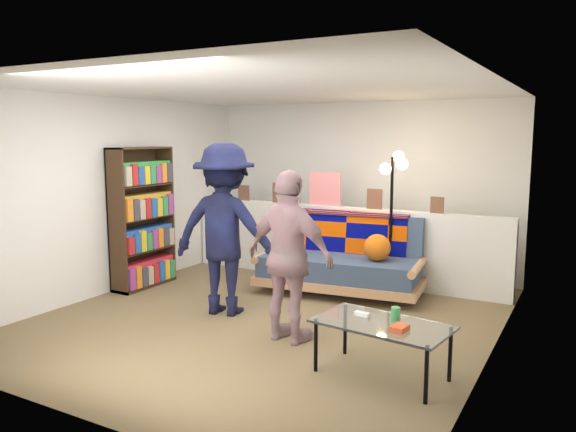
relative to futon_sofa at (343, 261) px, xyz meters
The scene contains 10 objects.
ground 1.37m from the futon_sofa, 102.62° to the right, with size 5.00×5.00×0.00m, color brown.
room_shell 1.53m from the futon_sofa, 109.50° to the right, with size 4.60×5.05×2.45m.
half_wall_ledge 0.60m from the futon_sofa, 118.96° to the left, with size 4.45×0.15×1.00m, color silver.
ledge_decor 1.06m from the futon_sofa, 135.84° to the left, with size 2.97×0.02×0.45m.
futon_sofa is the anchor object (origin of this frame).
bookshelf 2.60m from the futon_sofa, 157.59° to the right, with size 0.30×0.89×1.79m.
coffee_table 2.47m from the futon_sofa, 59.02° to the right, with size 1.14×0.72×0.56m.
floor_lamp 1.03m from the futon_sofa, 27.38° to the left, with size 0.38×0.32×1.75m.
person_left 1.66m from the futon_sofa, 120.44° to the right, with size 1.20×0.69×1.86m, color black.
person_right 1.84m from the futon_sofa, 82.62° to the right, with size 0.95×0.40×1.63m, color pink.
Camera 1 is at (2.99, -4.98, 1.94)m, focal length 35.00 mm.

